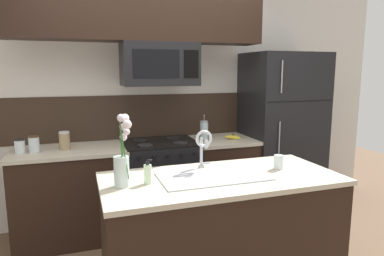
{
  "coord_description": "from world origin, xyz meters",
  "views": [
    {
      "loc": [
        -0.79,
        -2.51,
        1.65
      ],
      "look_at": [
        0.14,
        0.27,
        1.16
      ],
      "focal_mm": 32.0,
      "sensor_mm": 36.0,
      "label": 1
    }
  ],
  "objects_px": {
    "microwave": "(159,64)",
    "refrigerator": "(280,133)",
    "storage_jar_medium": "(34,144)",
    "banana_bunch": "(233,137)",
    "flower_vase": "(122,163)",
    "sink_faucet": "(203,144)",
    "storage_jar_short": "(65,141)",
    "storage_jar_tall": "(20,146)",
    "drinking_glass": "(279,162)",
    "french_press": "(204,130)",
    "stove_range": "(161,184)",
    "dish_soap_bottle": "(148,174)"
  },
  "relations": [
    {
      "from": "banana_bunch",
      "to": "sink_faucet",
      "type": "distance_m",
      "value": 1.23
    },
    {
      "from": "storage_jar_tall",
      "to": "storage_jar_medium",
      "type": "xyz_separation_m",
      "value": [
        0.12,
        -0.01,
        0.01
      ]
    },
    {
      "from": "refrigerator",
      "to": "banana_bunch",
      "type": "bearing_deg",
      "value": -172.93
    },
    {
      "from": "storage_jar_tall",
      "to": "banana_bunch",
      "type": "relative_size",
      "value": 0.69
    },
    {
      "from": "french_press",
      "to": "stove_range",
      "type": "bearing_deg",
      "value": -173.28
    },
    {
      "from": "storage_jar_medium",
      "to": "refrigerator",
      "type": "bearing_deg",
      "value": 1.12
    },
    {
      "from": "microwave",
      "to": "storage_jar_medium",
      "type": "xyz_separation_m",
      "value": [
        -1.19,
        -0.01,
        -0.73
      ]
    },
    {
      "from": "microwave",
      "to": "storage_jar_medium",
      "type": "height_order",
      "value": "microwave"
    },
    {
      "from": "banana_bunch",
      "to": "french_press",
      "type": "xyz_separation_m",
      "value": [
        -0.3,
        0.12,
        0.08
      ]
    },
    {
      "from": "stove_range",
      "to": "french_press",
      "type": "relative_size",
      "value": 3.48
    },
    {
      "from": "stove_range",
      "to": "microwave",
      "type": "bearing_deg",
      "value": -89.84
    },
    {
      "from": "storage_jar_short",
      "to": "banana_bunch",
      "type": "relative_size",
      "value": 0.92
    },
    {
      "from": "drinking_glass",
      "to": "flower_vase",
      "type": "relative_size",
      "value": 0.22
    },
    {
      "from": "sink_faucet",
      "to": "dish_soap_bottle",
      "type": "height_order",
      "value": "sink_faucet"
    },
    {
      "from": "microwave",
      "to": "dish_soap_bottle",
      "type": "height_order",
      "value": "microwave"
    },
    {
      "from": "storage_jar_tall",
      "to": "sink_faucet",
      "type": "height_order",
      "value": "sink_faucet"
    },
    {
      "from": "stove_range",
      "to": "sink_faucet",
      "type": "relative_size",
      "value": 3.04
    },
    {
      "from": "french_press",
      "to": "dish_soap_bottle",
      "type": "distance_m",
      "value": 1.58
    },
    {
      "from": "storage_jar_medium",
      "to": "banana_bunch",
      "type": "relative_size",
      "value": 0.82
    },
    {
      "from": "microwave",
      "to": "sink_faucet",
      "type": "xyz_separation_m",
      "value": [
        0.09,
        -1.03,
        -0.61
      ]
    },
    {
      "from": "storage_jar_short",
      "to": "dish_soap_bottle",
      "type": "xyz_separation_m",
      "value": [
        0.55,
        -1.24,
        -0.02
      ]
    },
    {
      "from": "flower_vase",
      "to": "storage_jar_short",
      "type": "bearing_deg",
      "value": 107.36
    },
    {
      "from": "storage_jar_tall",
      "to": "storage_jar_short",
      "type": "xyz_separation_m",
      "value": [
        0.38,
        0.02,
        0.02
      ]
    },
    {
      "from": "microwave",
      "to": "french_press",
      "type": "bearing_deg",
      "value": 9.03
    },
    {
      "from": "storage_jar_tall",
      "to": "storage_jar_medium",
      "type": "height_order",
      "value": "storage_jar_medium"
    },
    {
      "from": "sink_faucet",
      "to": "drinking_glass",
      "type": "xyz_separation_m",
      "value": [
        0.55,
        -0.17,
        -0.14
      ]
    },
    {
      "from": "storage_jar_tall",
      "to": "dish_soap_bottle",
      "type": "bearing_deg",
      "value": -52.54
    },
    {
      "from": "banana_bunch",
      "to": "flower_vase",
      "type": "distance_m",
      "value": 1.8
    },
    {
      "from": "storage_jar_medium",
      "to": "sink_faucet",
      "type": "height_order",
      "value": "sink_faucet"
    },
    {
      "from": "stove_range",
      "to": "storage_jar_medium",
      "type": "distance_m",
      "value": 1.3
    },
    {
      "from": "sink_faucet",
      "to": "dish_soap_bottle",
      "type": "bearing_deg",
      "value": -156.76
    },
    {
      "from": "banana_bunch",
      "to": "dish_soap_bottle",
      "type": "bearing_deg",
      "value": -134.93
    },
    {
      "from": "sink_faucet",
      "to": "dish_soap_bottle",
      "type": "relative_size",
      "value": 1.85
    },
    {
      "from": "refrigerator",
      "to": "storage_jar_tall",
      "type": "xyz_separation_m",
      "value": [
        -2.76,
        -0.05,
        0.05
      ]
    },
    {
      "from": "storage_jar_medium",
      "to": "dish_soap_bottle",
      "type": "height_order",
      "value": "dish_soap_bottle"
    },
    {
      "from": "microwave",
      "to": "refrigerator",
      "type": "bearing_deg",
      "value": 1.62
    },
    {
      "from": "flower_vase",
      "to": "drinking_glass",
      "type": "bearing_deg",
      "value": 1.57
    },
    {
      "from": "sink_faucet",
      "to": "storage_jar_tall",
      "type": "bearing_deg",
      "value": 143.93
    },
    {
      "from": "refrigerator",
      "to": "flower_vase",
      "type": "height_order",
      "value": "refrigerator"
    },
    {
      "from": "banana_bunch",
      "to": "sink_faucet",
      "type": "relative_size",
      "value": 0.62
    },
    {
      "from": "dish_soap_bottle",
      "to": "drinking_glass",
      "type": "height_order",
      "value": "dish_soap_bottle"
    },
    {
      "from": "stove_range",
      "to": "drinking_glass",
      "type": "bearing_deg",
      "value": -62.34
    },
    {
      "from": "storage_jar_tall",
      "to": "storage_jar_short",
      "type": "distance_m",
      "value": 0.38
    },
    {
      "from": "banana_bunch",
      "to": "storage_jar_medium",
      "type": "bearing_deg",
      "value": 179.19
    },
    {
      "from": "banana_bunch",
      "to": "french_press",
      "type": "height_order",
      "value": "french_press"
    },
    {
      "from": "storage_jar_short",
      "to": "sink_faucet",
      "type": "bearing_deg",
      "value": -45.56
    },
    {
      "from": "storage_jar_short",
      "to": "french_press",
      "type": "xyz_separation_m",
      "value": [
        1.44,
        0.07,
        0.01
      ]
    },
    {
      "from": "french_press",
      "to": "sink_faucet",
      "type": "xyz_separation_m",
      "value": [
        -0.42,
        -1.11,
        0.1
      ]
    },
    {
      "from": "storage_jar_tall",
      "to": "drinking_glass",
      "type": "distance_m",
      "value": 2.29
    },
    {
      "from": "stove_range",
      "to": "drinking_glass",
      "type": "xyz_separation_m",
      "value": [
        0.64,
        -1.22,
        0.5
      ]
    }
  ]
}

